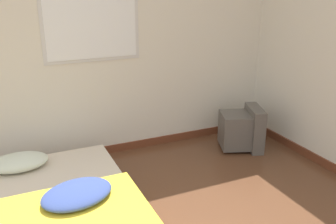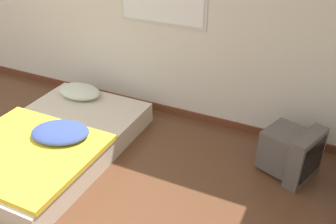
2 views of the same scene
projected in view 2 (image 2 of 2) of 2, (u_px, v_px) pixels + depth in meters
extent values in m
cube|color=brown|center=(106.00, 94.00, 4.80)|extent=(8.23, 0.02, 0.09)
cube|color=beige|center=(54.00, 143.00, 3.77)|extent=(1.24, 1.92, 0.23)
ellipsoid|color=silver|center=(79.00, 91.00, 4.33)|extent=(0.52, 0.34, 0.14)
cube|color=yellow|center=(25.00, 152.00, 3.42)|extent=(1.26, 1.12, 0.05)
ellipsoid|color=#384C93|center=(60.00, 132.00, 3.57)|extent=(0.66, 0.57, 0.11)
cube|color=#56514C|center=(283.00, 149.00, 3.50)|extent=(0.43, 0.45, 0.40)
cube|color=#56514C|center=(305.00, 158.00, 3.35)|extent=(0.28, 0.46, 0.49)
cube|color=black|center=(313.00, 160.00, 3.30)|extent=(0.13, 0.34, 0.36)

